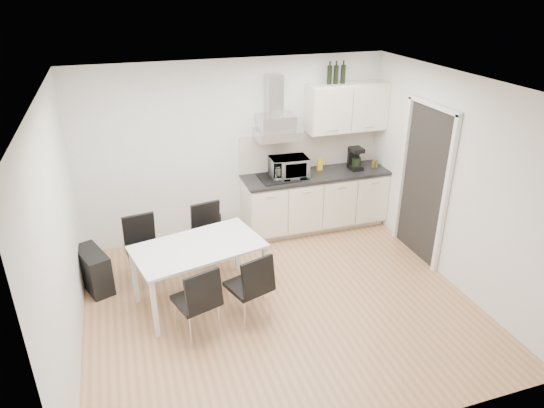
# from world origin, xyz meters

# --- Properties ---
(ground) EXTENTS (4.50, 4.50, 0.00)m
(ground) POSITION_xyz_m (0.00, 0.00, 0.00)
(ground) COLOR tan
(ground) RESTS_ON ground
(wall_back) EXTENTS (4.50, 0.10, 2.60)m
(wall_back) POSITION_xyz_m (0.00, 2.00, 1.30)
(wall_back) COLOR white
(wall_back) RESTS_ON ground
(wall_front) EXTENTS (4.50, 0.10, 2.60)m
(wall_front) POSITION_xyz_m (0.00, -2.00, 1.30)
(wall_front) COLOR white
(wall_front) RESTS_ON ground
(wall_left) EXTENTS (0.10, 4.00, 2.60)m
(wall_left) POSITION_xyz_m (-2.25, 0.00, 1.30)
(wall_left) COLOR white
(wall_left) RESTS_ON ground
(wall_right) EXTENTS (0.10, 4.00, 2.60)m
(wall_right) POSITION_xyz_m (2.25, 0.00, 1.30)
(wall_right) COLOR white
(wall_right) RESTS_ON ground
(ceiling) EXTENTS (4.50, 4.50, 0.00)m
(ceiling) POSITION_xyz_m (0.00, 0.00, 2.60)
(ceiling) COLOR white
(ceiling) RESTS_ON wall_back
(doorway) EXTENTS (0.08, 1.04, 2.10)m
(doorway) POSITION_xyz_m (2.21, 0.55, 1.05)
(doorway) COLOR white
(doorway) RESTS_ON ground
(kitchenette) EXTENTS (2.22, 0.64, 2.52)m
(kitchenette) POSITION_xyz_m (1.19, 1.73, 0.83)
(kitchenette) COLOR beige
(kitchenette) RESTS_ON ground
(dining_table) EXTENTS (1.62, 1.14, 0.75)m
(dining_table) POSITION_xyz_m (-0.88, 0.39, 0.67)
(dining_table) COLOR white
(dining_table) RESTS_ON ground
(chair_far_left) EXTENTS (0.50, 0.55, 0.88)m
(chair_far_left) POSITION_xyz_m (-1.47, 0.99, 0.44)
(chair_far_left) COLOR black
(chair_far_left) RESTS_ON ground
(chair_far_right) EXTENTS (0.51, 0.56, 0.88)m
(chair_far_right) POSITION_xyz_m (-0.59, 1.08, 0.44)
(chair_far_right) COLOR black
(chair_far_right) RESTS_ON ground
(chair_near_left) EXTENTS (0.57, 0.61, 0.88)m
(chair_near_left) POSITION_xyz_m (-1.03, -0.24, 0.44)
(chair_near_left) COLOR black
(chair_near_left) RESTS_ON ground
(chair_near_right) EXTENTS (0.58, 0.61, 0.88)m
(chair_near_right) POSITION_xyz_m (-0.43, -0.16, 0.44)
(chair_near_right) COLOR black
(chair_near_right) RESTS_ON ground
(guitar_amp) EXTENTS (0.47, 0.67, 0.52)m
(guitar_amp) POSITION_xyz_m (-2.10, 1.05, 0.26)
(guitar_amp) COLOR black
(guitar_amp) RESTS_ON ground
(floor_speaker) EXTENTS (0.25, 0.24, 0.34)m
(floor_speaker) POSITION_xyz_m (-0.40, 1.90, 0.17)
(floor_speaker) COLOR black
(floor_speaker) RESTS_ON ground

